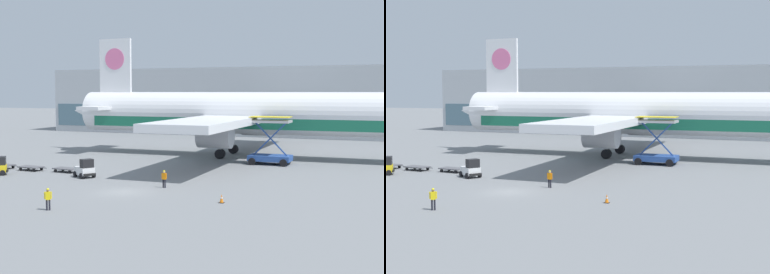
% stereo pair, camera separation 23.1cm
% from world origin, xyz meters
% --- Properties ---
extents(ground_plane, '(400.00, 400.00, 0.00)m').
position_xyz_m(ground_plane, '(0.00, 0.00, 0.00)').
color(ground_plane, slate).
extents(terminal_building, '(90.00, 18.20, 14.00)m').
position_xyz_m(terminal_building, '(-7.14, 70.10, 6.99)').
color(terminal_building, '#B2B7BC').
rests_on(terminal_building, ground_plane).
extents(airplane_main, '(58.07, 48.14, 17.00)m').
position_xyz_m(airplane_main, '(3.47, 29.48, 5.84)').
color(airplane_main, white).
rests_on(airplane_main, ground_plane).
extents(scissor_lift_loader, '(5.25, 3.45, 5.97)m').
position_xyz_m(scissor_lift_loader, '(7.82, 23.20, 2.24)').
color(scissor_lift_loader, '#284C99').
rests_on(scissor_lift_loader, ground_plane).
extents(baggage_tug_mid, '(2.82, 2.57, 2.00)m').
position_xyz_m(baggage_tug_mid, '(-7.91, 5.78, 0.88)').
color(baggage_tug_mid, silver).
rests_on(baggage_tug_mid, ground_plane).
extents(baggage_dolly_lead, '(3.75, 1.70, 0.48)m').
position_xyz_m(baggage_dolly_lead, '(-20.67, 7.83, 0.39)').
color(baggage_dolly_lead, '#56565B').
rests_on(baggage_dolly_lead, ground_plane).
extents(baggage_dolly_second, '(3.75, 1.70, 0.48)m').
position_xyz_m(baggage_dolly_second, '(-16.45, 7.68, 0.39)').
color(baggage_dolly_second, '#56565B').
rests_on(baggage_dolly_second, ground_plane).
extents(baggage_dolly_third, '(3.75, 1.70, 0.48)m').
position_xyz_m(baggage_dolly_third, '(-11.94, 8.10, 0.39)').
color(baggage_dolly_third, '#56565B').
rests_on(baggage_dolly_third, ground_plane).
extents(ground_crew_near, '(0.49, 0.38, 1.72)m').
position_xyz_m(ground_crew_near, '(-1.73, -8.71, 1.01)').
color(ground_crew_near, black).
rests_on(ground_crew_near, ground_plane).
extents(ground_crew_far, '(0.57, 0.25, 1.68)m').
position_xyz_m(ground_crew_far, '(2.45, 3.34, 0.98)').
color(ground_crew_far, black).
rests_on(ground_crew_far, ground_plane).
extents(traffic_cone_near, '(0.40, 0.40, 0.74)m').
position_xyz_m(traffic_cone_near, '(9.71, -1.18, 0.36)').
color(traffic_cone_near, black).
rests_on(traffic_cone_near, ground_plane).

